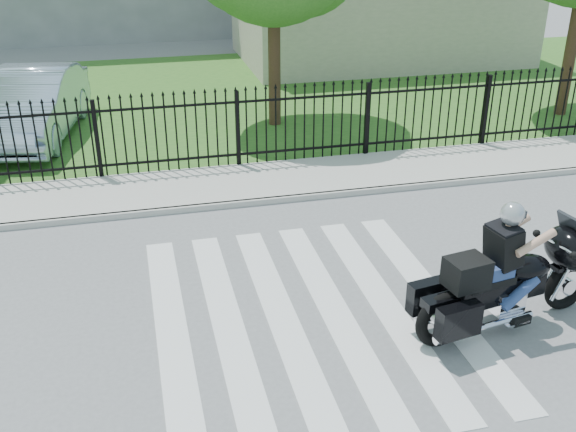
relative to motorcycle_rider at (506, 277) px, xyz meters
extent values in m
plane|color=slate|center=(-2.58, 0.91, -0.82)|extent=(120.00, 120.00, 0.00)
cube|color=#ADAAA3|center=(-2.58, 5.91, -0.76)|extent=(40.00, 2.00, 0.12)
cube|color=#ADAAA3|center=(-2.58, 4.91, -0.76)|extent=(40.00, 0.12, 0.12)
cube|color=#2E5E20|center=(-2.58, 12.91, -0.81)|extent=(40.00, 12.00, 0.02)
cube|color=black|center=(-2.58, 6.91, -0.47)|extent=(26.00, 0.04, 0.05)
cube|color=black|center=(-2.58, 6.91, 0.73)|extent=(26.00, 0.04, 0.05)
cylinder|color=#382316|center=(-1.08, 9.91, 1.26)|extent=(0.32, 0.32, 4.16)
cylinder|color=#382316|center=(6.92, 8.91, 1.58)|extent=(0.32, 0.32, 4.80)
cube|color=beige|center=(4.42, 16.91, 0.93)|extent=(10.00, 6.00, 3.50)
torus|color=black|center=(1.18, 0.21, -0.44)|extent=(0.80, 0.28, 0.78)
torus|color=black|center=(-1.00, -0.17, -0.44)|extent=(0.84, 0.31, 0.83)
cube|color=black|center=(-0.10, -0.02, -0.19)|extent=(1.50, 0.52, 0.34)
ellipsoid|color=black|center=(0.34, 0.06, 0.07)|extent=(0.77, 0.57, 0.37)
cube|color=black|center=(-0.33, -0.06, 0.02)|extent=(0.79, 0.48, 0.11)
cube|color=silver|center=(0.06, 0.01, -0.39)|extent=(0.51, 0.41, 0.34)
ellipsoid|color=black|center=(1.07, 0.19, 0.23)|extent=(0.74, 0.91, 0.61)
cube|color=black|center=(-0.68, -0.12, 0.23)|extent=(0.61, 0.52, 0.41)
cube|color=navy|center=(-0.19, -0.03, 0.16)|extent=(0.44, 0.40, 0.20)
sphere|color=#ABAEB3|center=(-0.06, -0.01, 0.97)|extent=(0.33, 0.33, 0.33)
imported|color=#AFC2DC|center=(-7.19, 10.26, 0.05)|extent=(2.60, 5.34, 1.69)
camera|label=1|loc=(-4.83, -7.12, 4.80)|focal=42.00mm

